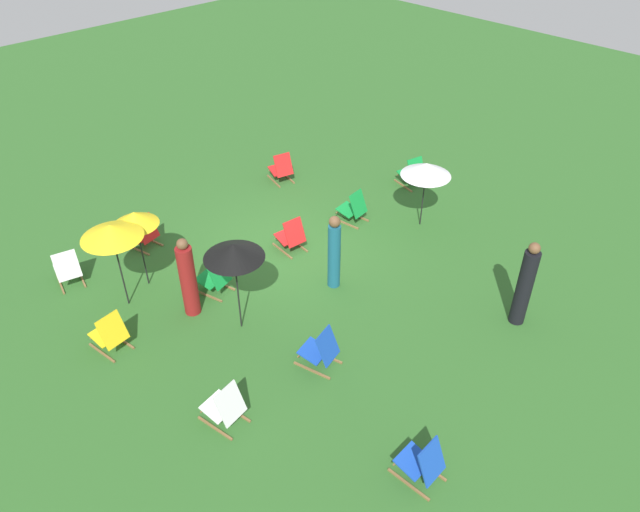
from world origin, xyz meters
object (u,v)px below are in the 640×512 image
deckchair_6 (412,173)px  deckchair_7 (321,350)px  deckchair_9 (225,407)px  umbrella_0 (111,231)px  deckchair_0 (291,236)px  deckchair_1 (215,277)px  deckchair_4 (353,208)px  umbrella_3 (234,251)px  person_1 (334,253)px  deckchair_2 (422,463)px  person_2 (188,279)px  umbrella_1 (135,219)px  deckchair_8 (144,233)px  deckchair_3 (110,334)px  deckchair_5 (281,169)px  person_0 (525,286)px  umbrella_2 (426,169)px  deckchair_10 (67,269)px

deckchair_6 → deckchair_7: size_ratio=0.99×
deckchair_9 → umbrella_0: 4.08m
deckchair_0 → deckchair_1: size_ratio=0.97×
deckchair_4 → deckchair_6: size_ratio=0.99×
umbrella_3 → person_1: size_ratio=1.15×
deckchair_2 → person_2: bearing=-89.8°
deckchair_9 → umbrella_1: bearing=-113.6°
deckchair_8 → umbrella_0: 2.46m
deckchair_2 → deckchair_4: same height
deckchair_1 → deckchair_3: 2.39m
deckchair_0 → deckchair_6: size_ratio=0.99×
deckchair_2 → deckchair_5: 9.51m
umbrella_1 → umbrella_0: bearing=24.0°
deckchair_3 → deckchair_5: 7.02m
deckchair_3 → deckchair_9: size_ratio=1.00×
person_0 → person_2: bearing=105.8°
deckchair_2 → umbrella_0: (1.08, -6.69, 1.41)m
deckchair_7 → person_1: 2.39m
deckchair_2 → umbrella_3: size_ratio=0.42×
deckchair_3 → deckchair_8: bearing=-139.6°
deckchair_0 → deckchair_3: same height
person_1 → person_2: bearing=148.0°
deckchair_8 → person_2: 2.74m
deckchair_4 → umbrella_1: (4.92, -1.39, 1.28)m
deckchair_7 → umbrella_1: 4.57m
deckchair_6 → deckchair_7: same height
deckchair_2 → deckchair_8: same height
deckchair_4 → umbrella_2: (-1.08, 1.25, 1.14)m
deckchair_1 → person_2: person_2 is taller
person_1 → person_2: person_2 is taller
deckchair_4 → deckchair_6: (-2.44, -0.12, 0.00)m
deckchair_5 → deckchair_0: bearing=67.1°
umbrella_2 → umbrella_0: bearing=-19.5°
deckchair_0 → person_0: (-1.57, 4.92, 0.52)m
deckchair_8 → umbrella_0: bearing=35.5°
deckchair_1 → umbrella_3: 1.91m
umbrella_2 → person_0: person_0 is taller
deckchair_5 → deckchair_9: 8.13m
deckchair_5 → deckchair_2: bearing=75.8°
umbrella_0 → umbrella_1: 0.71m
deckchair_3 → umbrella_2: bearing=161.5°
deckchair_4 → person_0: size_ratio=0.44×
person_0 → person_2: size_ratio=1.06×
umbrella_1 → deckchair_3: bearing=39.4°
deckchair_3 → deckchair_10: (-0.34, -2.42, 0.00)m
deckchair_8 → deckchair_5: bearing=168.4°
deckchair_4 → deckchair_9: (5.94, 2.71, 0.00)m
deckchair_4 → deckchair_9: size_ratio=1.00×
deckchair_1 → person_0: (-3.72, 4.90, 0.52)m
deckchair_8 → deckchair_9: 5.60m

